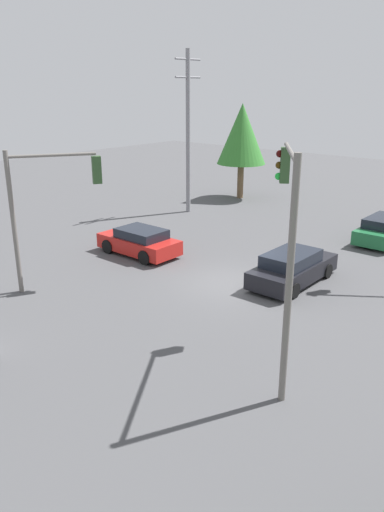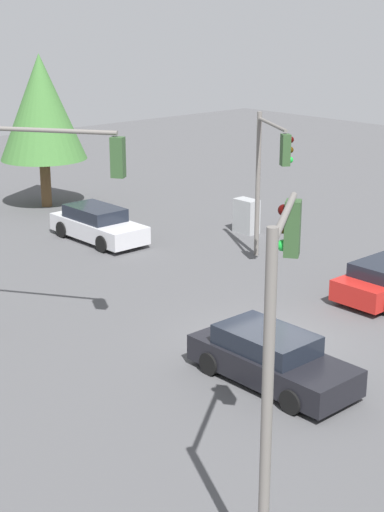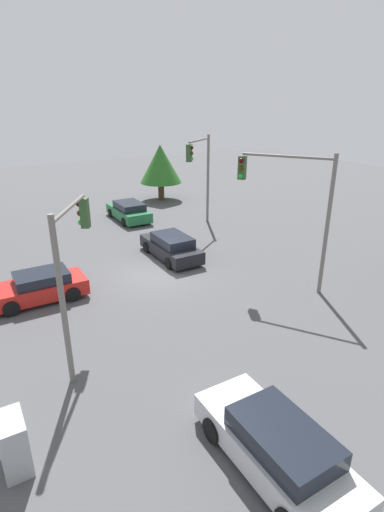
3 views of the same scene
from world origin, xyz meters
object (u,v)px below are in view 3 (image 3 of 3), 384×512
Objects in this scene: sedan_dark at (171,247)px; traffic_signal_main at (201,166)px; sedan_red at (39,287)px; traffic_signal_aux at (72,255)px; traffic_signal_cross at (292,197)px; sedan_silver at (277,447)px; electrical_cabinet at (14,444)px; sedan_green at (129,211)px.

traffic_signal_main reaches higher than sedan_dark.
traffic_signal_aux reaches higher than sedan_red.
traffic_signal_cross reaches higher than traffic_signal_aux.
sedan_silver is 11.06m from traffic_signal_cross.
traffic_signal_aux is (-6.54, 6.93, 3.12)m from sedan_dark.
sedan_dark is (13.49, -4.26, -0.03)m from sedan_silver.
electrical_cabinet is at bearing 174.85° from traffic_signal_aux.
traffic_signal_cross reaches higher than sedan_dark.
sedan_silver reaches higher than sedan_red.
sedan_red is at bearing 33.12° from traffic_signal_cross.
sedan_green is 0.73× the size of traffic_signal_main.
sedan_dark is at bearing 7.25° from traffic_signal_main.
traffic_signal_aux is at bearing 59.58° from traffic_signal_cross.
electrical_cabinet is (-8.72, 2.25, 0.09)m from sedan_red.
traffic_signal_cross is (7.53, -7.23, 3.67)m from sedan_silver.
sedan_silver is 0.73× the size of traffic_signal_cross.
traffic_signal_cross reaches higher than sedan_red.
traffic_signal_main is 1.11× the size of traffic_signal_aux.
sedan_dark reaches higher than sedan_red.
sedan_silver is 3.16× the size of electrical_cabinet.
sedan_red is 7.56m from sedan_dark.
electrical_cabinet is at bearing 165.50° from sedan_red.
sedan_green is at bearing -40.09° from sedan_red.
traffic_signal_main is (4.14, -4.50, 3.51)m from sedan_dark.
traffic_signal_cross is 13.81m from electrical_cabinet.
electrical_cabinet reaches higher than sedan_silver.
electrical_cabinet is (-10.26, 9.65, 0.08)m from sedan_dark.
electrical_cabinet is at bearing 148.99° from sedan_silver.
sedan_green is 21.22m from electrical_cabinet.
traffic_signal_cross is at bearing -113.12° from sedan_red.
sedan_green is 14.80m from traffic_signal_cross.
sedan_silver is at bearing -103.15° from sedan_green.
sedan_silver is 0.75× the size of traffic_signal_main.
electrical_cabinet is at bearing -133.26° from sedan_dark.
traffic_signal_aux is (6.95, 2.67, 3.10)m from sedan_silver.
sedan_silver is at bearing -165.31° from sedan_red.
traffic_signal_main is at bearing 42.63° from sedan_dark.
sedan_red is 0.91× the size of sedan_dark.
traffic_signal_aux reaches higher than sedan_dark.
traffic_signal_cross is at bearing -81.34° from sedan_green.
traffic_signal_main is 20.47m from electrical_cabinet.
sedan_red is 12.74m from sedan_green.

